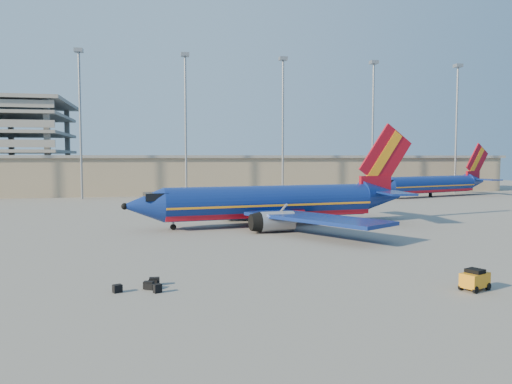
% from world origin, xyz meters
% --- Properties ---
extents(ground, '(220.00, 220.00, 0.00)m').
position_xyz_m(ground, '(0.00, 0.00, 0.00)').
color(ground, slate).
rests_on(ground, ground).
extents(terminal_building, '(122.00, 16.00, 8.50)m').
position_xyz_m(terminal_building, '(10.00, 58.00, 4.32)').
color(terminal_building, gray).
rests_on(terminal_building, ground).
extents(light_mast_row, '(101.60, 1.60, 28.65)m').
position_xyz_m(light_mast_row, '(5.00, 46.00, 17.55)').
color(light_mast_row, gray).
rests_on(light_mast_row, ground).
extents(aircraft_main, '(36.50, 34.91, 12.39)m').
position_xyz_m(aircraft_main, '(2.94, 2.62, 2.65)').
color(aircraft_main, navy).
rests_on(aircraft_main, ground).
extents(aircraft_second, '(31.89, 16.66, 11.14)m').
position_xyz_m(aircraft_second, '(44.76, 37.78, 2.56)').
color(aircraft_second, navy).
rests_on(aircraft_second, ground).
extents(baggage_tug, '(2.11, 1.74, 1.31)m').
position_xyz_m(baggage_tug, '(7.77, -28.15, 0.68)').
color(baggage_tug, orange).
rests_on(baggage_tug, ground).
extents(luggage_pile, '(2.96, 2.31, 0.53)m').
position_xyz_m(luggage_pile, '(-11.84, -23.82, 0.23)').
color(luggage_pile, black).
rests_on(luggage_pile, ground).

